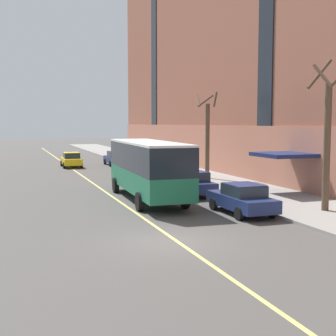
{
  "coord_description": "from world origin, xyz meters",
  "views": [
    {
      "loc": [
        -5.91,
        -16.9,
        4.59
      ],
      "look_at": [
        3.59,
        10.61,
        1.8
      ],
      "focal_mm": 50.0,
      "sensor_mm": 36.0,
      "label": 1
    }
  ],
  "objects": [
    {
      "name": "lane_centerline",
      "position": [
        0.25,
        3.0,
        0.0
      ],
      "size": [
        0.16,
        140.0,
        0.01
      ],
      "primitive_type": "cube",
      "color": "#E0D66B",
      "rests_on": "ground"
    },
    {
      "name": "ground_plane",
      "position": [
        0.0,
        0.0,
        0.0
      ],
      "size": [
        260.0,
        260.0,
        0.0
      ],
      "primitive_type": "plane",
      "color": "#4C4947"
    },
    {
      "name": "parked_car_red_0",
      "position": [
        5.26,
        25.05,
        0.78
      ],
      "size": [
        1.97,
        4.38,
        1.56
      ],
      "color": "#B21E19",
      "rests_on": "ground"
    },
    {
      "name": "parked_car_navy_5",
      "position": [
        5.28,
        3.99,
        0.78
      ],
      "size": [
        2.06,
        4.57,
        1.56
      ],
      "color": "navy",
      "rests_on": "ground"
    },
    {
      "name": "city_bus",
      "position": [
        1.95,
        9.6,
        2.05
      ],
      "size": [
        3.1,
        10.72,
        3.52
      ],
      "color": "#1E704C",
      "rests_on": "ground"
    },
    {
      "name": "taxi_cab",
      "position": [
        0.42,
        32.49,
        0.78
      ],
      "size": [
        2.03,
        4.37,
        1.56
      ],
      "color": "yellow",
      "rests_on": "ground"
    },
    {
      "name": "street_tree_far_uptown",
      "position": [
        9.39,
        17.72,
        3.62
      ],
      "size": [
        1.86,
        1.81,
        6.93
      ],
      "color": "brown",
      "rests_on": "sidewalk"
    },
    {
      "name": "parked_car_green_1",
      "position": [
        5.25,
        16.7,
        0.78
      ],
      "size": [
        2.09,
        4.4,
        1.56
      ],
      "color": "#23603D",
      "rests_on": "ground"
    },
    {
      "name": "parked_car_navy_4",
      "position": [
        5.29,
        33.16,
        0.78
      ],
      "size": [
        1.98,
        4.5,
        1.56
      ],
      "color": "navy",
      "rests_on": "ground"
    },
    {
      "name": "parked_car_navy_6",
      "position": [
        5.14,
        10.51,
        0.78
      ],
      "size": [
        2.08,
        4.27,
        1.56
      ],
      "color": "navy",
      "rests_on": "ground"
    },
    {
      "name": "street_tree_mid_block",
      "position": [
        9.41,
        2.83,
        3.89
      ],
      "size": [
        1.78,
        1.65,
        7.75
      ],
      "color": "brown",
      "rests_on": "sidewalk"
    },
    {
      "name": "sidewalk",
      "position": [
        9.36,
        3.0,
        0.07
      ],
      "size": [
        5.88,
        160.0,
        0.15
      ],
      "primitive_type": "cube",
      "color": "gray",
      "rests_on": "ground"
    }
  ]
}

